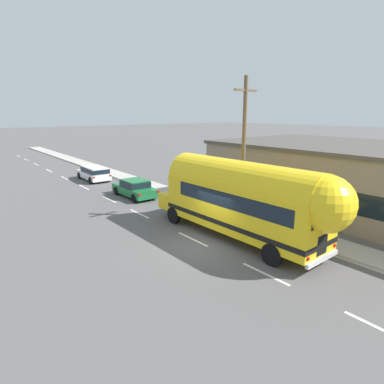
{
  "coord_description": "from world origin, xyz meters",
  "views": [
    {
      "loc": [
        -9.9,
        -11.46,
        6.46
      ],
      "look_at": [
        2.07,
        3.56,
        1.72
      ],
      "focal_mm": 30.2,
      "sensor_mm": 36.0,
      "label": 1
    }
  ],
  "objects_px": {
    "car_lead": "(135,188)",
    "car_second": "(94,172)",
    "utility_pole": "(244,148)",
    "painted_bus": "(246,198)"
  },
  "relations": [
    {
      "from": "car_lead",
      "to": "car_second",
      "type": "distance_m",
      "value": 8.1
    },
    {
      "from": "utility_pole",
      "to": "car_second",
      "type": "relative_size",
      "value": 1.86
    },
    {
      "from": "painted_bus",
      "to": "car_second",
      "type": "relative_size",
      "value": 2.55
    },
    {
      "from": "car_lead",
      "to": "car_second",
      "type": "xyz_separation_m",
      "value": [
        -0.02,
        8.1,
        0.06
      ]
    },
    {
      "from": "painted_bus",
      "to": "car_second",
      "type": "bearing_deg",
      "value": 90.03
    },
    {
      "from": "painted_bus",
      "to": "car_lead",
      "type": "xyz_separation_m",
      "value": [
        0.01,
        11.55,
        -1.57
      ]
    },
    {
      "from": "utility_pole",
      "to": "painted_bus",
      "type": "xyz_separation_m",
      "value": [
        -2.52,
        -2.57,
        -2.12
      ]
    },
    {
      "from": "utility_pole",
      "to": "painted_bus",
      "type": "height_order",
      "value": "utility_pole"
    },
    {
      "from": "car_second",
      "to": "car_lead",
      "type": "bearing_deg",
      "value": -89.88
    },
    {
      "from": "painted_bus",
      "to": "car_lead",
      "type": "bearing_deg",
      "value": 89.96
    }
  ]
}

